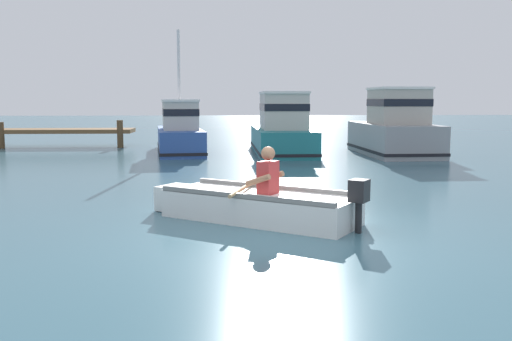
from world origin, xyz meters
TOP-DOWN VIEW (x-y plane):
  - ground_plane at (0.00, 0.00)m, footprint 120.00×120.00m
  - wooden_dock at (-9.36, 15.68)m, footprint 10.03×1.57m
  - rowboat_with_person at (-0.19, 1.11)m, footprint 3.35×2.67m
  - moored_boat_blue at (-2.21, 12.70)m, footprint 2.13×5.10m
  - moored_boat_teal at (1.45, 12.40)m, footprint 1.95×5.60m
  - moored_boat_grey at (5.28, 11.54)m, footprint 2.25×4.69m

SIDE VIEW (x-z plane):
  - ground_plane at x=0.00m, z-range 0.00..0.00m
  - rowboat_with_person at x=-0.19m, z-range -0.34..0.85m
  - wooden_dock at x=-9.36m, z-range 0.04..1.22m
  - moored_boat_blue at x=-2.21m, z-range -1.45..2.89m
  - moored_boat_teal at x=1.45m, z-range -0.29..1.89m
  - moored_boat_grey at x=5.28m, z-range -0.30..2.02m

